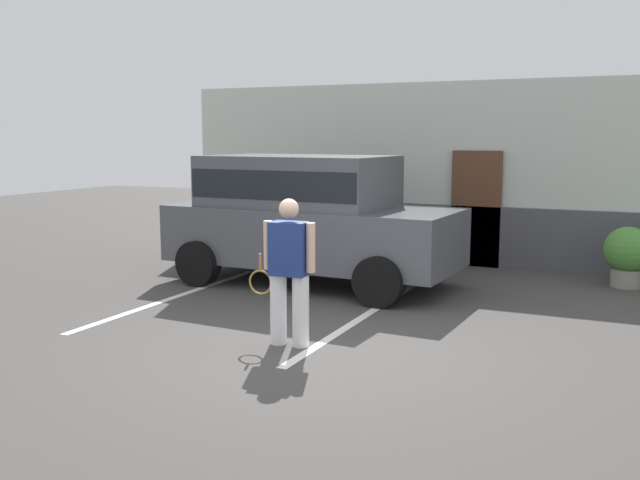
% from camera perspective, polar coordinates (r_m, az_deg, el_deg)
% --- Properties ---
extents(ground_plane, '(40.00, 40.00, 0.00)m').
position_cam_1_polar(ground_plane, '(7.94, -1.04, -8.85)').
color(ground_plane, '#423F3D').
extents(parking_stripe_0, '(0.12, 4.40, 0.01)m').
position_cam_1_polar(parking_stripe_0, '(10.65, -11.67, -4.54)').
color(parking_stripe_0, silver).
rests_on(parking_stripe_0, ground_plane).
extents(parking_stripe_1, '(0.12, 4.40, 0.01)m').
position_cam_1_polar(parking_stripe_1, '(9.25, 3.27, -6.35)').
color(parking_stripe_1, silver).
rests_on(parking_stripe_1, ground_plane).
extents(house_frontage, '(10.74, 0.40, 3.34)m').
position_cam_1_polar(house_frontage, '(13.35, 10.46, 4.88)').
color(house_frontage, silver).
rests_on(house_frontage, ground_plane).
extents(parked_suv, '(4.68, 2.34, 2.05)m').
position_cam_1_polar(parked_suv, '(11.25, -1.10, 2.22)').
color(parked_suv, '#4C4F54').
rests_on(parked_suv, ground_plane).
extents(tennis_player_man, '(0.88, 0.28, 1.67)m').
position_cam_1_polar(tennis_player_man, '(7.92, -2.54, -2.47)').
color(tennis_player_man, white).
rests_on(tennis_player_man, ground_plane).
extents(potted_plant_by_porch, '(0.73, 0.73, 0.96)m').
position_cam_1_polar(potted_plant_by_porch, '(12.05, 23.59, -1.02)').
color(potted_plant_by_porch, gray).
rests_on(potted_plant_by_porch, ground_plane).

